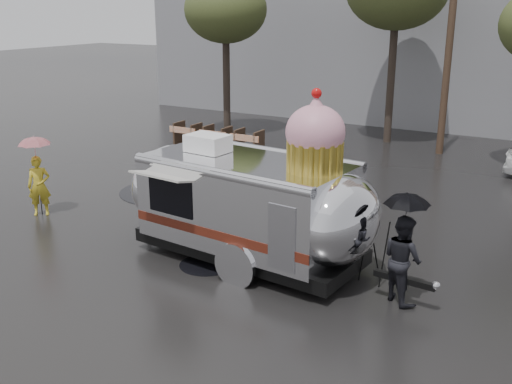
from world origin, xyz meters
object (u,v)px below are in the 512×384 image
Objects in this scene: tripod at (375,244)px; person_right at (402,259)px; airstream_trailer at (252,200)px; person_left at (39,186)px.

person_right is at bearing -24.11° from tripod.
person_right is 0.95m from tripod.
tripod is at bearing 0.22° from person_right.
person_right is (3.61, -0.22, -0.58)m from airstream_trailer.
airstream_trailer is 3.66m from person_right.
tripod is (2.84, 0.34, -0.62)m from airstream_trailer.
person_left is at bearing 36.01° from person_right.
tripod is at bearing 12.05° from airstream_trailer.
airstream_trailer is at bearing -38.98° from person_left.
person_right is 1.23× the size of tripod.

